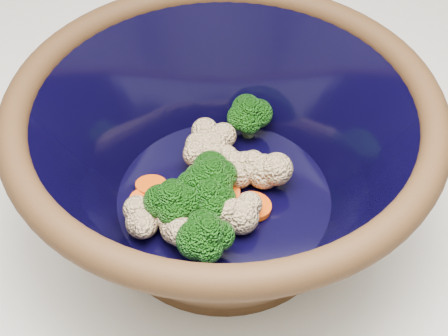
# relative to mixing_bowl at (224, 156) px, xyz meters

# --- Properties ---
(mixing_bowl) EXTENTS (0.39, 0.39, 0.16)m
(mixing_bowl) POSITION_rel_mixing_bowl_xyz_m (0.00, 0.00, 0.00)
(mixing_bowl) COLOR black
(mixing_bowl) RESTS_ON counter
(vegetable_pile) EXTENTS (0.15, 0.19, 0.05)m
(vegetable_pile) POSITION_rel_mixing_bowl_xyz_m (-0.01, -0.00, -0.03)
(vegetable_pile) COLOR #608442
(vegetable_pile) RESTS_ON mixing_bowl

